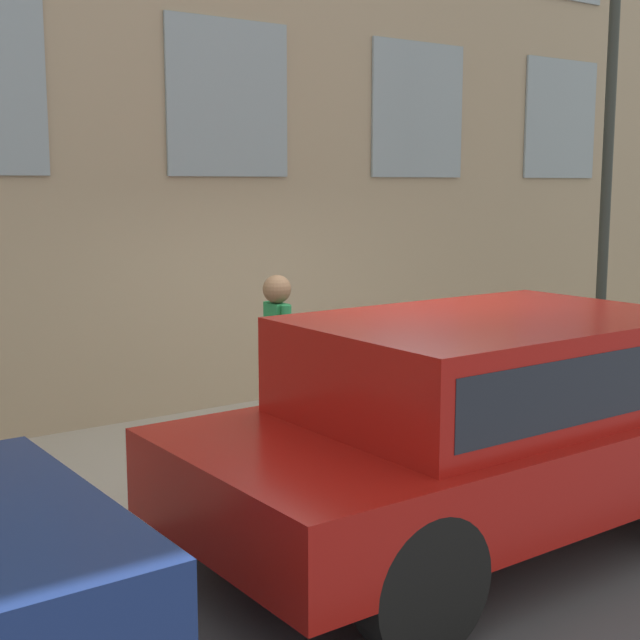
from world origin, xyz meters
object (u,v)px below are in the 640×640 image
(street_lamp, at_px, (613,45))
(person, at_px, (277,345))
(parked_truck_red_near, at_px, (485,410))
(fire_hydrant, at_px, (363,411))

(street_lamp, bearing_deg, person, 88.82)
(person, bearing_deg, street_lamp, 51.56)
(person, height_order, street_lamp, street_lamp)
(person, bearing_deg, parked_truck_red_near, -31.34)
(parked_truck_red_near, bearing_deg, person, 5.92)
(parked_truck_red_near, height_order, street_lamp, street_lamp)
(person, relative_size, parked_truck_red_near, 0.36)
(fire_hydrant, xyz_separation_m, parked_truck_red_near, (-1.70, 0.27, 0.41))
(parked_truck_red_near, distance_m, street_lamp, 5.66)
(person, xyz_separation_m, parked_truck_red_near, (-2.29, -0.24, -0.14))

